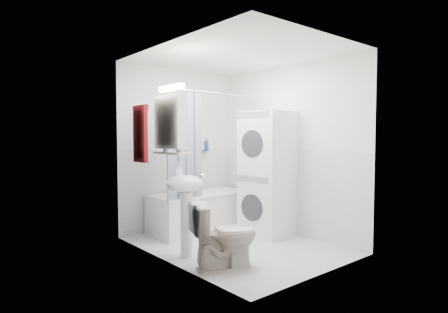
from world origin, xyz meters
TOP-DOWN VIEW (x-y plane):
  - floor at (0.00, 0.00)m, footprint 2.60×2.60m
  - room_walls at (0.00, 0.00)m, footprint 2.60×2.60m
  - wainscot at (0.00, 0.29)m, footprint 1.98×2.58m
  - door at (-0.95, -0.55)m, footprint 0.05×2.00m
  - bathtub at (0.09, 0.92)m, footprint 1.46×0.69m
  - tub_spout at (0.29, 1.25)m, footprint 0.04×0.12m
  - curtain_rod at (0.09, 0.63)m, footprint 1.64×0.02m
  - shower_curtain at (-0.36, 0.63)m, footprint 0.55×0.02m
  - sink at (-0.75, 0.04)m, footprint 0.44×0.37m
  - medicine_cabinet at (-0.90, 0.10)m, footprint 0.13×0.50m
  - shelf at (-0.89, 0.10)m, footprint 0.18×0.54m
  - shower_caddy at (0.34, 1.24)m, footprint 0.22×0.06m
  - towel at (-0.94, 0.75)m, footprint 0.07×0.30m
  - washer_dryer at (0.68, 0.10)m, footprint 0.67×0.67m
  - toilet at (-0.64, -0.52)m, footprint 0.81×0.63m
  - soap_pump at (-0.71, 0.25)m, footprint 0.08×0.17m
  - shelf_bottle at (-0.89, -0.05)m, footprint 0.07×0.18m
  - shelf_cup at (-0.89, 0.22)m, footprint 0.10×0.09m
  - shampoo_a at (0.35, 1.24)m, footprint 0.13×0.17m
  - shampoo_b at (0.47, 1.24)m, footprint 0.08×0.21m

SIDE VIEW (x-z plane):
  - floor at x=0.00m, z-range 0.00..0.00m
  - bathtub at x=0.09m, z-range 0.03..0.59m
  - toilet at x=-0.64m, z-range 0.00..0.69m
  - wainscot at x=0.00m, z-range -0.69..1.89m
  - sink at x=-0.75m, z-range 0.18..1.22m
  - washer_dryer at x=0.68m, z-range 0.00..1.74m
  - tub_spout at x=0.29m, z-range 0.86..0.90m
  - soap_pump at x=-0.71m, z-range 0.91..0.99m
  - door at x=-0.95m, z-range 0.00..2.00m
  - shower_caddy at x=0.34m, z-range 1.14..1.16m
  - shelf at x=-0.89m, z-range 1.19..1.21m
  - shampoo_b at x=0.47m, z-range 1.16..1.24m
  - shampoo_a at x=0.35m, z-range 1.16..1.29m
  - shelf_bottle at x=-0.89m, z-range 1.21..1.28m
  - shower_curtain at x=-0.36m, z-range 0.52..1.98m
  - shelf_cup at x=-0.89m, z-range 1.21..1.31m
  - towel at x=-0.94m, z-range 1.07..1.80m
  - room_walls at x=0.00m, z-range 0.19..2.79m
  - medicine_cabinet at x=-0.90m, z-range 1.21..1.92m
  - curtain_rod at x=0.09m, z-range 1.99..2.01m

